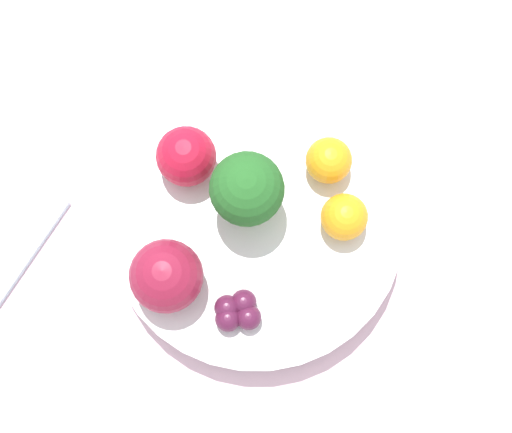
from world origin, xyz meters
The scene contains 9 objects.
ground_plane centered at (0.00, 0.00, 0.00)m, with size 6.00×6.00×0.00m, color gray.
table_surface centered at (0.00, 0.00, 0.01)m, with size 1.20×1.20×0.02m.
bowl centered at (0.00, 0.00, 0.04)m, with size 0.23×0.23×0.04m.
broccoli centered at (0.01, -0.01, 0.10)m, with size 0.06×0.06×0.07m.
apple_red centered at (0.07, 0.00, 0.08)m, with size 0.05×0.05×0.05m.
apple_green centered at (0.02, 0.08, 0.08)m, with size 0.05×0.05×0.05m.
orange_front centered at (-0.05, -0.04, 0.07)m, with size 0.04×0.04×0.04m.
orange_back centered at (-0.02, -0.07, 0.07)m, with size 0.04×0.04×0.04m.
grape_cluster centered at (-0.04, 0.07, 0.07)m, with size 0.04×0.04×0.02m.
Camera 1 is at (-0.08, 0.09, 0.60)m, focal length 50.00 mm.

